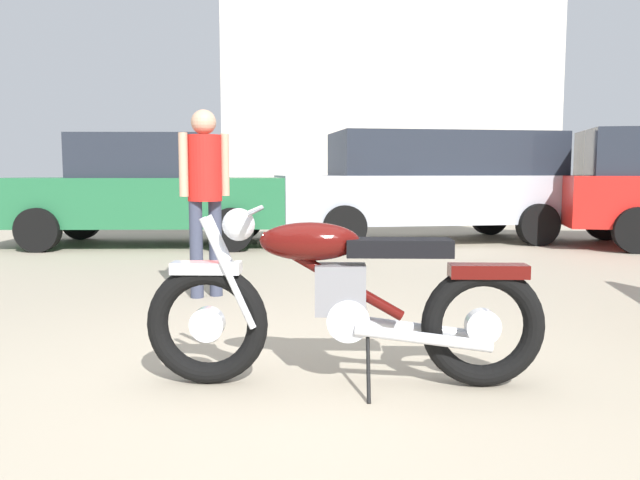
{
  "coord_description": "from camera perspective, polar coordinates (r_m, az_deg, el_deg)",
  "views": [
    {
      "loc": [
        0.23,
        -3.08,
        1.12
      ],
      "look_at": [
        0.12,
        0.76,
        0.71
      ],
      "focal_mm": 36.05,
      "sensor_mm": 36.0,
      "label": 1
    }
  ],
  "objects": [
    {
      "name": "white_estate_far",
      "position": [
        10.5,
        9.9,
        5.02
      ],
      "size": [
        4.95,
        2.63,
        1.74
      ],
      "rotation": [
        0.0,
        0.0,
        3.33
      ],
      "color": "black",
      "rests_on": "ground_plane"
    },
    {
      "name": "bystander",
      "position": [
        5.78,
        -10.19,
        5.0
      ],
      "size": [
        0.4,
        0.3,
        1.66
      ],
      "rotation": [
        0.0,
        0.0,
        5.26
      ],
      "color": "#383D51",
      "rests_on": "ground_plane"
    },
    {
      "name": "silver_sedan_mid",
      "position": [
        10.14,
        -14.93,
        4.28
      ],
      "size": [
        4.28,
        2.08,
        1.67
      ],
      "rotation": [
        0.0,
        0.0,
        3.19
      ],
      "color": "black",
      "rests_on": "ground_plane"
    },
    {
      "name": "ground_plane",
      "position": [
        3.28,
        -2.5,
        -13.84
      ],
      "size": [
        80.0,
        80.0,
        0.0
      ],
      "primitive_type": "plane",
      "color": "tan"
    },
    {
      "name": "vintage_motorcycle",
      "position": [
        3.36,
        1.89,
        -5.38
      ],
      "size": [
        2.08,
        0.62,
        0.94
      ],
      "rotation": [
        0.0,
        0.0,
        3.14
      ],
      "color": "black",
      "rests_on": "ground_plane"
    },
    {
      "name": "industrial_building",
      "position": [
        32.17,
        5.68,
        13.23
      ],
      "size": [
        14.45,
        10.07,
        20.2
      ],
      "rotation": [
        0.0,
        0.0,
        0.0
      ],
      "color": "beige",
      "rests_on": "ground_plane"
    }
  ]
}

